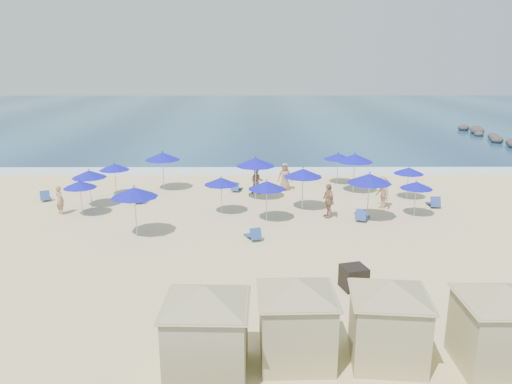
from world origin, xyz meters
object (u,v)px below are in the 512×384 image
Objects in this scene: umbrella_6 at (267,185)px; umbrella_13 at (355,158)px; trash_bin at (354,277)px; umbrella_8 at (303,173)px; umbrella_11 at (416,185)px; beachgoer_4 at (285,177)px; beachgoer_1 at (257,181)px; cabana_2 at (389,310)px; cabana_0 at (206,320)px; cabana_1 at (297,309)px; umbrella_5 at (221,181)px; beachgoer_3 at (382,192)px; umbrella_7 at (256,162)px; umbrella_0 at (89,174)px; beachgoer_2 at (328,201)px; umbrella_4 at (162,156)px; cabana_3 at (500,316)px; umbrella_9 at (338,156)px; beachgoer_0 at (60,200)px; umbrella_3 at (134,192)px; umbrella_12 at (369,178)px; umbrella_1 at (80,184)px; umbrella_2 at (114,167)px; umbrella_10 at (409,171)px.

umbrella_13 is (5.75, 5.77, 0.32)m from umbrella_6.
umbrella_8 is at bearing 80.44° from trash_bin.
umbrella_11 is 1.11× the size of beachgoer_4.
beachgoer_1 is (-3.58, 13.64, 0.38)m from trash_bin.
cabana_0 is at bearing -172.57° from cabana_2.
cabana_1 is 14.31m from umbrella_5.
beachgoer_3 is at bearing -26.63° from beachgoer_4.
umbrella_0 is at bearing -170.90° from umbrella_7.
trash_bin is 8.76m from beachgoer_2.
umbrella_13 reaches higher than umbrella_4.
umbrella_7 is at bearing -119.89° from beachgoer_3.
cabana_3 reaches higher than beachgoer_1.
umbrella_13 is 6.42m from beachgoer_1.
umbrella_7 reaches higher than umbrella_13.
umbrella_9 is 1.21× the size of beachgoer_3.
beachgoer_1 is (11.00, 4.26, 0.01)m from beachgoer_0.
umbrella_3 is at bearing 133.66° from trash_bin.
umbrella_11 is 0.76× the size of umbrella_12.
beachgoer_3 is at bearing 76.52° from cabana_2.
beachgoer_4 is at bearing -142.79° from beachgoer_3.
cabana_0 is at bearing -62.82° from umbrella_0.
umbrella_3 is at bearing -41.38° from umbrella_1.
umbrella_2 is (-15.50, 18.23, 0.26)m from cabana_3.
beachgoer_0 is 11.79m from beachgoer_1.
umbrella_3 is (-6.94, 10.34, 0.64)m from cabana_1.
cabana_2 reaches higher than umbrella_13.
umbrella_9 is at bearing 24.99° from beachgoer_1.
umbrella_13 reaches higher than umbrella_11.
umbrella_5 reaches higher than umbrella_1.
cabana_0 is 2.29× the size of umbrella_11.
umbrella_0 is at bearing -160.57° from umbrella_9.
umbrella_10 is (5.64, 16.93, 0.24)m from cabana_2.
umbrella_8 reaches higher than umbrella_9.
umbrella_0 is 10.57m from umbrella_6.
cabana_3 is 14.44m from umbrella_6.
umbrella_9 is (7.04, 21.47, 0.29)m from cabana_0.
trash_bin is at bearing -34.37° from umbrella_1.
beachgoer_4 is at bearing 78.12° from umbrella_6.
umbrella_7 is at bearing -145.75° from umbrella_9.
umbrella_8 is (-3.99, 15.16, 0.57)m from cabana_3.
beachgoer_2 is at bearing 11.23° from umbrella_6.
cabana_3 is at bearing -98.52° from umbrella_11.
umbrella_1 is 5.04m from umbrella_3.
cabana_1 is 20.49m from umbrella_4.
umbrella_4 is at bearing 152.93° from umbrella_8.
umbrella_6 is 9.74m from umbrella_10.
umbrella_2 is at bearing -176.74° from beachgoer_1.
umbrella_8 is at bearing 94.01° from cabana_2.
umbrella_10 is at bearing 25.74° from umbrella_6.
umbrella_12 is at bearing -28.26° from umbrella_4.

